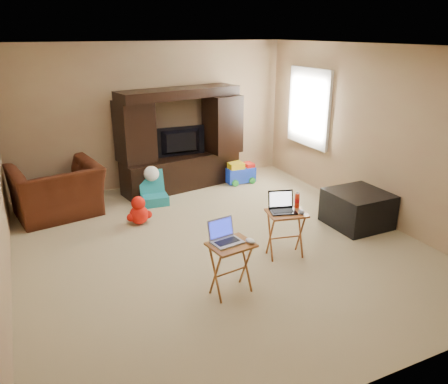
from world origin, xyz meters
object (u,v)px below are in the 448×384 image
television (182,142)px  recliner (57,191)px  tray_table_left (231,268)px  laptop_left (227,233)px  tray_table_right (285,234)px  water_bottle (297,201)px  mouse_right (301,212)px  ottoman (358,209)px  mouse_left (250,241)px  plush_toy (139,210)px  push_toy (240,172)px  laptop_right (283,203)px  child_rocker (154,188)px  entertainment_center (181,140)px

television → recliner: television is taller
tray_table_left → laptop_left: size_ratio=1.91×
tray_table_right → water_bottle: size_ratio=3.25×
recliner → mouse_right: recliner is taller
water_bottle → laptop_left: bearing=-157.3°
ottoman → mouse_left: 2.43m
tray_table_right → mouse_right: size_ratio=4.92×
plush_toy → push_toy: (2.18, 1.02, -0.01)m
mouse_left → ottoman: bearing=21.3°
push_toy → laptop_right: laptop_right is taller
ottoman → tray_table_left: bearing=-161.7°
television → tray_table_left: 3.48m
ottoman → laptop_right: (-1.49, -0.33, 0.46)m
tray_table_right → laptop_right: bearing=164.8°
laptop_right → mouse_left: size_ratio=2.60×
child_rocker → laptop_left: bearing=-85.7°
laptop_left → water_bottle: (1.20, 0.50, -0.02)m
mouse_right → water_bottle: size_ratio=0.66×
water_bottle → child_rocker: bearing=116.6°
recliner → water_bottle: bearing=126.7°
child_rocker → water_bottle: water_bottle is taller
entertainment_center → television: 0.06m
plush_toy → tray_table_left: bearing=-78.9°
child_rocker → water_bottle: 2.63m
tray_table_left → mouse_left: size_ratio=4.92×
laptop_right → mouse_left: (-0.74, -0.54, -0.10)m
laptop_left → mouse_right: bearing=5.8°
television → laptop_left: 3.42m
television → ottoman: size_ratio=1.14×
ottoman → laptop_right: laptop_right is taller
tray_table_right → laptop_right: (-0.04, 0.02, 0.42)m
push_toy → water_bottle: size_ratio=2.97×
tray_table_right → laptop_right: 0.42m
laptop_right → laptop_left: bearing=-139.4°
plush_toy → mouse_right: 2.43m
plush_toy → laptop_right: 2.24m
entertainment_center → laptop_left: entertainment_center is taller
mouse_left → mouse_right: size_ratio=0.99×
entertainment_center → tray_table_right: entertainment_center is taller
mouse_left → water_bottle: (0.98, 0.60, 0.07)m
mouse_right → tray_table_left: bearing=-163.3°
plush_toy → water_bottle: size_ratio=2.35×
ottoman → tray_table_left: tray_table_left is taller
entertainment_center → plush_toy: (-1.12, -1.23, -0.66)m
recliner → water_bottle: (2.62, -2.47, 0.29)m
laptop_right → entertainment_center: bearing=110.7°
television → tray_table_right: bearing=97.0°
tray_table_left → water_bottle: bearing=16.1°
television → push_toy: bearing=172.5°
push_toy → tray_table_left: size_ratio=0.92×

